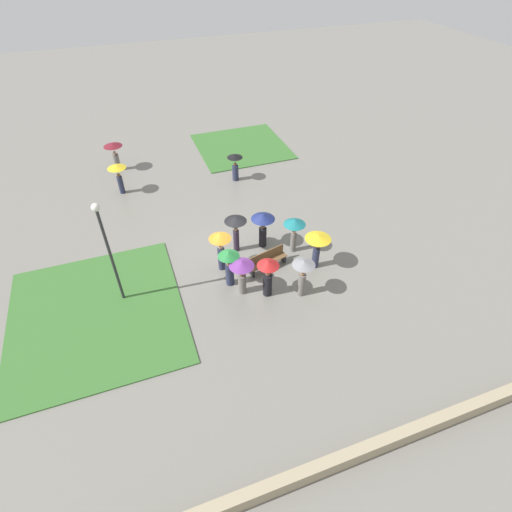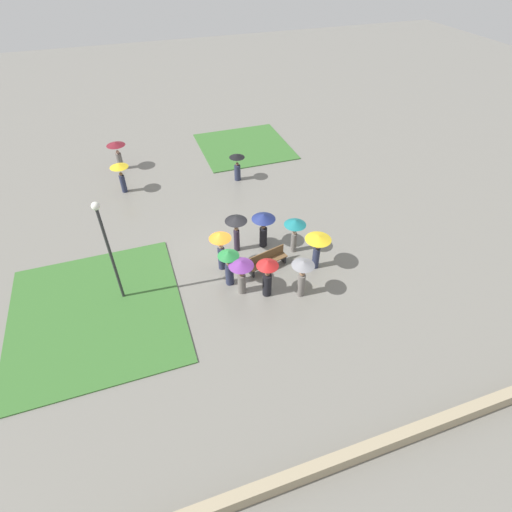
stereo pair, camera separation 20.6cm
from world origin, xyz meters
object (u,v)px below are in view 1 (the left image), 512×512
crowd_person_navy (263,223)px  crowd_person_black (236,225)px  crowd_person_purple (242,270)px  crowd_person_teal (294,227)px  lone_walker_far_path (118,173)px  crowd_person_yellow (317,243)px  crowd_person_green (229,262)px  crowd_person_grey (303,271)px  lone_walker_near_lawn (235,164)px  lamp_post (107,243)px  park_bench (267,260)px  lone_walker_mid_plaza (114,151)px  crowd_person_orange (220,244)px  crowd_person_red (268,272)px

crowd_person_navy → crowd_person_black: size_ratio=0.95×
crowd_person_purple → crowd_person_teal: size_ratio=0.97×
crowd_person_black → lone_walker_far_path: 8.84m
crowd_person_yellow → crowd_person_green: (-4.11, 0.25, -0.11)m
crowd_person_teal → crowd_person_navy: bearing=134.0°
crowd_person_grey → lone_walker_near_lawn: crowd_person_grey is taller
lamp_post → crowd_person_teal: 8.42m
park_bench → crowd_person_green: crowd_person_green is taller
park_bench → crowd_person_purple: (-1.59, -1.14, 0.84)m
lamp_post → crowd_person_yellow: bearing=-6.1°
crowd_person_purple → park_bench: bearing=32.8°
crowd_person_grey → lone_walker_mid_plaza: 15.69m
crowd_person_black → lone_walker_near_lawn: 6.90m
lone_walker_mid_plaza → lone_walker_far_path: bearing=-143.1°
crowd_person_yellow → crowd_person_orange: 4.39m
lone_walker_near_lawn → lamp_post: bearing=-5.2°
crowd_person_yellow → lone_walker_near_lawn: bearing=76.6°
lamp_post → crowd_person_green: 5.03m
park_bench → lone_walker_far_path: 10.83m
crowd_person_yellow → lone_walker_mid_plaza: (-7.87, 12.85, -0.07)m
lone_walker_far_path → lamp_post: bearing=-45.2°
lamp_post → crowd_person_purple: lamp_post is taller
crowd_person_grey → lone_walker_mid_plaza: (-6.49, 14.29, -0.04)m
crowd_person_green → crowd_person_orange: (-0.06, 1.11, 0.21)m
crowd_person_navy → crowd_person_orange: crowd_person_orange is taller
crowd_person_orange → lone_walker_mid_plaza: bearing=139.7°
crowd_person_purple → lone_walker_near_lawn: size_ratio=1.05×
crowd_person_teal → lone_walker_far_path: size_ratio=1.02×
crowd_person_purple → crowd_person_orange: bearing=100.1°
crowd_person_green → crowd_person_purple: bearing=8.1°
crowd_person_yellow → crowd_person_red: bearing=178.4°
crowd_person_yellow → crowd_person_black: crowd_person_black is taller
crowd_person_navy → lone_walker_far_path: size_ratio=1.04×
park_bench → crowd_person_teal: (1.66, 0.74, 0.97)m
crowd_person_navy → crowd_person_green: (-2.34, -2.06, -0.12)m
crowd_person_teal → lone_walker_far_path: 11.21m
park_bench → crowd_person_purple: bearing=-158.7°
crowd_person_navy → crowd_person_teal: 1.54m
crowd_person_green → lone_walker_mid_plaza: bearing=177.8°
lamp_post → crowd_person_teal: lamp_post is taller
crowd_person_orange → lone_walker_far_path: crowd_person_orange is taller
crowd_person_red → crowd_person_teal: bearing=121.4°
crowd_person_black → crowd_person_teal: bearing=30.9°
lamp_post → crowd_person_green: size_ratio=2.60×
crowd_person_purple → crowd_person_green: crowd_person_green is taller
crowd_person_grey → crowd_person_green: 3.20m
crowd_person_red → lone_walker_near_lawn: 10.07m
crowd_person_navy → crowd_person_grey: 3.77m
crowd_person_black → lone_walker_mid_plaza: size_ratio=1.09×
park_bench → lone_walker_far_path: lone_walker_far_path is taller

